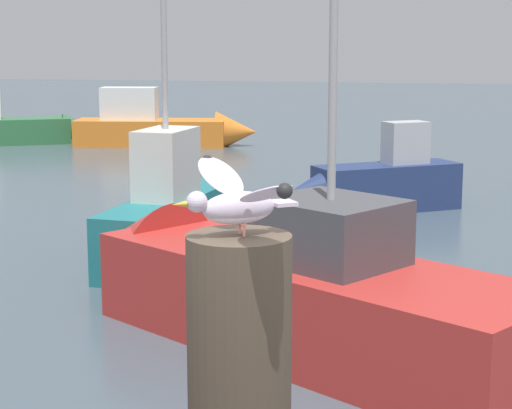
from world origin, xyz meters
The scene contains 7 objects.
mooring_post centered at (-0.44, -0.28, 1.92)m, with size 0.33×0.33×1.03m, color #382D23.
seagull centered at (-0.44, -0.28, 2.55)m, with size 0.47×0.60×0.21m.
boat_teal centered at (-3.54, 9.11, 0.62)m, with size 1.07×4.07×4.30m.
boat_green centered at (-12.22, 21.08, 0.50)m, with size 4.61×3.03×1.67m.
boat_red centered at (-1.65, 5.91, 0.53)m, with size 5.74×4.43×3.59m.
boat_navy centered at (-1.02, 12.97, 0.50)m, with size 3.08×2.43×1.57m.
boat_orange centered at (-7.62, 21.66, 0.51)m, with size 5.25×2.02×1.82m.
Camera 1 is at (0.17, -2.89, 3.03)m, focal length 63.56 mm.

